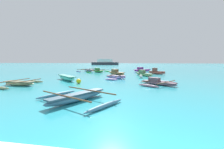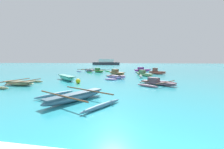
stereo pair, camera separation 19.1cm
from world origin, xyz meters
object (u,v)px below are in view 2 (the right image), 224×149
Objects in this scene: mooring_buoy_1 at (141,77)px; moored_boat_5 at (19,83)px; moored_boat_3 at (144,74)px; moored_boat_2 at (157,83)px; moored_boat_0 at (116,77)px; moored_boat_9 at (89,70)px; moored_boat_10 at (76,97)px; moored_boat_1 at (66,78)px; mooring_buoy_0 at (78,81)px; distant_ferry at (106,63)px; moored_boat_4 at (157,72)px; moored_boat_8 at (142,70)px; moored_boat_6 at (116,73)px; moored_boat_7 at (99,71)px.

moored_boat_5 is at bearing -145.61° from mooring_buoy_1.
moored_boat_2 is at bearing -23.26° from moored_boat_3.
moored_boat_2 reaches higher than moored_boat_0.
moored_boat_9 is 1.04× the size of moored_boat_10.
moored_boat_0 is 0.88× the size of moored_boat_5.
moored_boat_1 is 8.92m from moored_boat_10.
distant_ferry reaches higher than mooring_buoy_0.
mooring_buoy_0 is at bearing 49.34° from moored_boat_10.
moored_boat_0 is 7.74× the size of mooring_buoy_0.
distant_ferry is at bearing 130.15° from moored_boat_4.
moored_boat_2 reaches higher than moored_boat_5.
distant_ferry is (-17.46, 59.23, 0.98)m from moored_boat_2.
moored_boat_3 is 10.16m from mooring_buoy_0.
moored_boat_5 is (-12.77, -12.97, -0.15)m from moored_boat_4.
moored_boat_8 is (3.33, 12.91, 0.08)m from moored_boat_0.
moored_boat_0 is 0.93× the size of moored_boat_3.
moored_boat_5 is at bearing -77.35° from moored_boat_1.
moored_boat_3 is at bearing 21.82° from moored_boat_6.
mooring_buoy_0 is (-6.19, -17.07, -0.07)m from moored_boat_8.
moored_boat_6 is at bearing 104.18° from moored_boat_1.
moored_boat_6 is at bearing 155.13° from moored_boat_2.
moored_boat_5 is 15.28m from moored_boat_7.
moored_boat_3 is at bearing -105.19° from moored_boat_4.
moored_boat_8 is at bearing 64.90° from moored_boat_7.
moored_boat_7 is at bearing 130.92° from moored_boat_1.
mooring_buoy_0 is at bearing -67.22° from moored_boat_3.
mooring_buoy_0 is 7.73m from mooring_buoy_1.
moored_boat_8 is (-2.05, 5.90, -0.05)m from moored_boat_4.
moored_boat_0 is 9.49m from moored_boat_5.
moored_boat_5 is at bearing -158.28° from mooring_buoy_0.
moored_boat_8 is 23.07m from moored_boat_10.
moored_boat_10 is (-3.89, -13.76, -0.07)m from moored_boat_3.
moored_boat_4 is 18.21m from moored_boat_5.
moored_boat_0 is 57.12m from distant_ferry.
moored_boat_2 is 7.66m from moored_boat_3.
moored_boat_1 is 3.02m from mooring_buoy_0.
moored_boat_3 is at bearing 133.72° from moored_boat_2.
moored_boat_4 is 10.10m from moored_boat_7.
moored_boat_6 is at bearing -1.51° from moored_boat_9.
moored_boat_7 reaches higher than mooring_buoy_0.
moored_boat_10 is (-5.99, -16.83, -0.12)m from moored_boat_4.
moored_boat_4 is 13.88m from mooring_buoy_0.
mooring_buoy_0 is at bearing 26.18° from moored_boat_5.
moored_boat_5 is 0.87× the size of moored_boat_7.
moored_boat_2 is 7.06m from mooring_buoy_0.
moored_boat_6 reaches higher than moored_boat_0.
distant_ferry is (-12.53, 50.03, 0.90)m from moored_boat_6.
distant_ferry is at bearing 76.71° from moored_boat_8.
distant_ferry is (-13.27, 55.55, 0.97)m from moored_boat_0.
moored_boat_10 is at bearing -39.68° from moored_boat_7.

